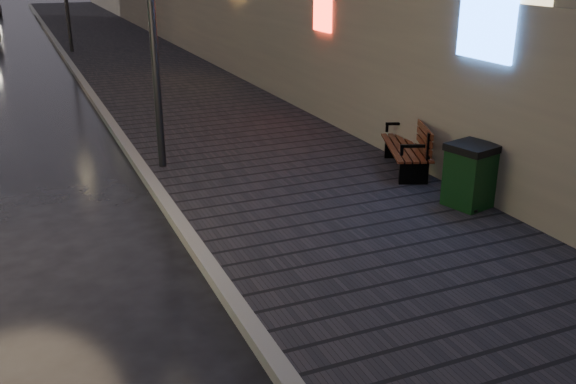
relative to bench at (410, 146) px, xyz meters
name	(u,v)px	position (x,y,z in m)	size (l,w,h in m)	color
sidewalk	(128,54)	(-2.02, 17.02, -0.53)	(4.60, 58.00, 0.15)	black
curb	(66,57)	(-4.42, 17.02, -0.53)	(0.20, 58.00, 0.15)	slate
bench	(410,146)	(0.00, 0.00, 0.00)	(1.24, 1.89, 0.92)	black
trash_bin	(470,175)	(-0.12, -1.84, 0.05)	(0.79, 0.79, 1.00)	black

